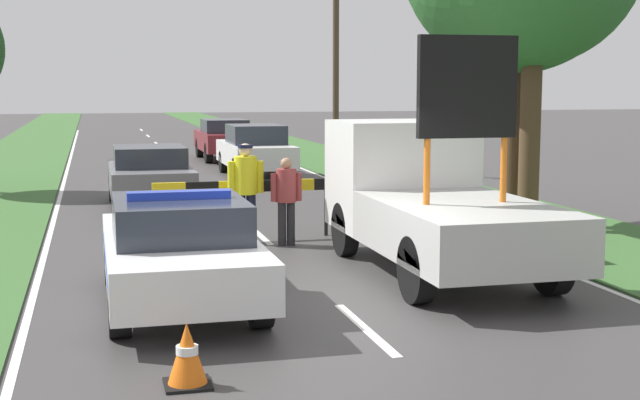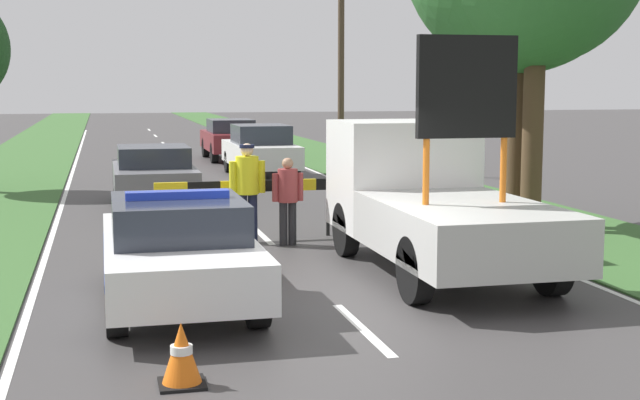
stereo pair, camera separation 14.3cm
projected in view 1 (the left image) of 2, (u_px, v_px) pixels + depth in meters
ground_plane at (341, 307)px, 11.32m from camera, size 160.00×160.00×0.00m
lane_markings at (198, 180)px, 26.21m from camera, size 7.75×62.83×0.01m
grass_verge_left at (8, 171)px, 29.12m from camera, size 3.55×120.00×0.03m
grass_verge_right at (343, 163)px, 31.93m from camera, size 3.55×120.00×0.03m
police_car at (179, 250)px, 11.36m from camera, size 1.85×4.48×1.48m
work_truck at (428, 198)px, 13.61m from camera, size 2.17×5.28×3.47m
road_barrier at (251, 190)px, 16.21m from camera, size 3.55×0.08×1.07m
police_officer at (246, 184)px, 15.69m from camera, size 0.64×0.41×1.78m
pedestrian_civilian at (286, 194)px, 15.55m from camera, size 0.55×0.35×1.54m
traffic_cone_near_police at (187, 355)px, 8.31m from camera, size 0.44×0.44×0.61m
traffic_cone_centre_front at (378, 212)px, 17.93m from camera, size 0.37×0.37×0.51m
traffic_cone_near_truck at (241, 239)px, 14.24m from camera, size 0.51×0.51×0.70m
traffic_cone_behind_barrier at (222, 236)px, 15.23m from camera, size 0.35×0.35×0.49m
traffic_cone_lane_edge at (184, 217)px, 17.20m from camera, size 0.38×0.38×0.54m
queued_car_suv_grey at (150, 175)px, 20.51m from camera, size 1.80×4.05×1.41m
queued_car_van_white at (255, 150)px, 27.37m from camera, size 1.80×4.46×1.59m
queued_car_wagon_maroon at (224, 138)px, 33.41m from camera, size 1.78×4.43×1.52m
utility_pole at (336, 69)px, 27.91m from camera, size 1.20×0.20×6.36m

